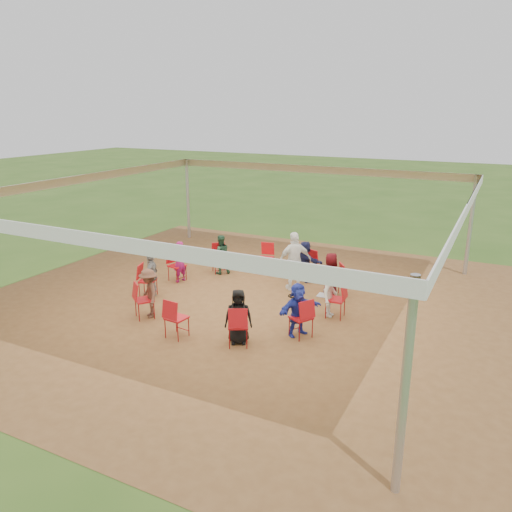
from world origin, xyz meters
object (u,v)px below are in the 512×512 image
at_px(person_seated_6, 149,293).
at_px(person_seated_7, 238,316).
at_px(person_seated_8, 298,309).
at_px(person_seated_0, 331,293).
at_px(person_seated_4, 180,262).
at_px(chair_9, 238,326).
at_px(chair_8, 177,318).
at_px(cable_coil, 293,296).
at_px(chair_3, 266,258).
at_px(chair_10, 301,318).
at_px(chair_7, 144,300).
at_px(standing_person, 295,261).
at_px(person_seated_2, 305,261).
at_px(chair_0, 336,300).
at_px(chair_6, 148,281).
at_px(chair_5, 177,266).
at_px(chair_1, 335,280).
at_px(person_seated_1, 331,275).
at_px(person_seated_3, 220,254).
at_px(person_seated_5, 152,275).
at_px(chair_2, 308,266).
at_px(laptop, 324,293).
at_px(chair_4, 220,258).

relative_size(person_seated_6, person_seated_7, 1.00).
bearing_deg(person_seated_8, person_seated_0, 16.36).
bearing_deg(person_seated_8, person_seated_4, 98.18).
height_order(chair_9, person_seated_7, person_seated_7).
bearing_deg(person_seated_4, chair_8, 47.87).
relative_size(person_seated_0, cable_coil, 3.45).
xyz_separation_m(person_seated_7, person_seated_8, (0.98, 0.92, 0.00)).
relative_size(chair_3, chair_10, 1.00).
height_order(chair_7, person_seated_8, person_seated_8).
bearing_deg(chair_7, chair_10, 49.09).
distance_m(chair_8, standing_person, 4.12).
distance_m(person_seated_2, person_seated_7, 4.34).
distance_m(chair_3, chair_7, 4.56).
xyz_separation_m(chair_0, person_seated_2, (-1.61, 2.10, 0.16)).
bearing_deg(chair_6, person_seated_4, 158.86).
height_order(chair_0, person_seated_0, person_seated_0).
xyz_separation_m(chair_6, cable_coil, (3.46, 1.71, -0.43)).
height_order(chair_5, person_seated_6, person_seated_6).
distance_m(chair_1, standing_person, 1.22).
bearing_deg(person_seated_7, person_seated_8, 16.36).
relative_size(chair_5, person_seated_1, 0.75).
xyz_separation_m(person_seated_2, person_seated_3, (-2.54, -0.48, 0.00)).
height_order(chair_10, person_seated_5, person_seated_5).
bearing_deg(chair_2, cable_coil, 118.13).
relative_size(chair_6, chair_9, 1.00).
xyz_separation_m(chair_6, person_seated_5, (0.11, 0.04, 0.16)).
height_order(chair_5, person_seated_5, person_seated_5).
height_order(chair_3, person_seated_4, person_seated_4).
height_order(chair_5, laptop, chair_5).
distance_m(chair_0, person_seated_2, 2.65).
relative_size(person_seated_5, person_seated_8, 1.00).
height_order(person_seated_1, person_seated_8, same).
bearing_deg(person_seated_7, cable_coil, 62.82).
distance_m(chair_5, chair_9, 4.56).
xyz_separation_m(chair_4, person_seated_0, (4.11, -1.71, 0.16)).
height_order(chair_5, person_seated_3, person_seated_3).
bearing_deg(person_seated_3, person_seated_6, 49.09).
distance_m(chair_10, person_seated_0, 1.39).
height_order(chair_2, person_seated_6, person_seated_6).
xyz_separation_m(chair_0, person_seated_1, (-0.56, 1.27, 0.16)).
bearing_deg(person_seated_3, cable_coil, 119.65).
xyz_separation_m(chair_5, person_seated_8, (4.50, -1.80, 0.16)).
relative_size(chair_8, person_seated_4, 0.75).
distance_m(chair_7, person_seated_8, 3.70).
height_order(person_seated_1, person_seated_2, same).
relative_size(chair_9, person_seated_8, 0.75).
xyz_separation_m(chair_3, chair_8, (0.22, -4.96, 0.00)).
xyz_separation_m(chair_9, person_seated_4, (-3.46, 2.80, 0.16)).
distance_m(chair_8, person_seated_7, 1.39).
relative_size(chair_4, person_seated_3, 0.75).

